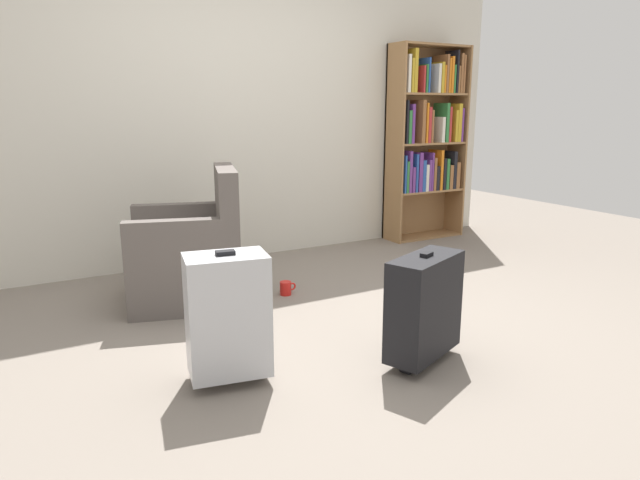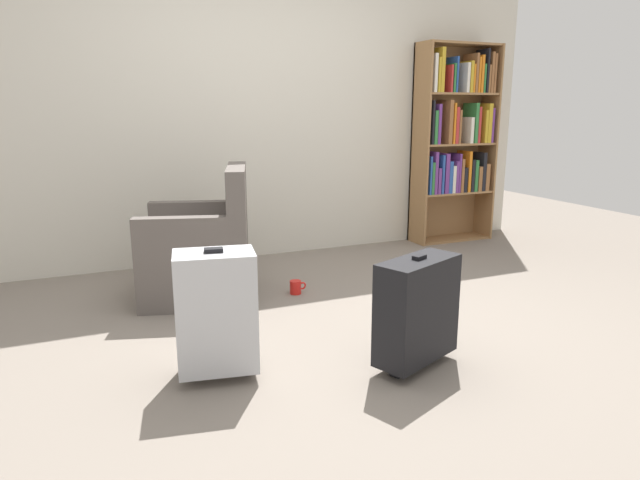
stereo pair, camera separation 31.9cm
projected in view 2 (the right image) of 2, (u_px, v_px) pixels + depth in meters
The scene contains 7 objects.
ground_plane at pixel (353, 331), 3.32m from camera, with size 9.57×9.57×0.00m, color slate.
back_wall at pixel (252, 105), 4.74m from camera, with size 5.47×0.10×2.60m, color beige.
bookshelf at pixel (455, 137), 5.38m from camera, with size 0.80×0.29×1.86m.
armchair at pixel (202, 252), 3.85m from camera, with size 0.87×0.87×0.90m.
mug at pixel (296, 287), 3.96m from camera, with size 0.12×0.08×0.10m.
suitcase_silver at pixel (216, 311), 2.67m from camera, with size 0.41×0.30×0.65m.
suitcase_black at pixel (417, 309), 2.79m from camera, with size 0.51×0.36×0.58m.
Camera 2 is at (-1.42, -2.77, 1.29)m, focal length 31.61 mm.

